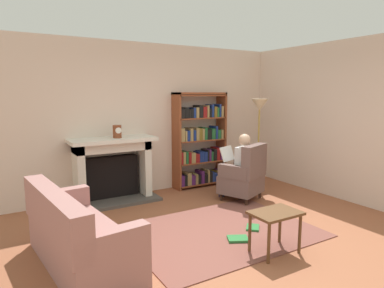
% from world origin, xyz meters
% --- Properties ---
extents(ground, '(14.00, 14.00, 0.00)m').
position_xyz_m(ground, '(0.00, 0.00, 0.00)').
color(ground, '#985638').
extents(back_wall, '(5.60, 0.10, 2.70)m').
position_xyz_m(back_wall, '(0.00, 2.55, 1.35)').
color(back_wall, beige).
rests_on(back_wall, ground).
extents(side_wall_right, '(0.10, 5.20, 2.70)m').
position_xyz_m(side_wall_right, '(2.65, 1.25, 1.35)').
color(side_wall_right, beige).
rests_on(side_wall_right, ground).
extents(area_rug, '(2.40, 1.80, 0.01)m').
position_xyz_m(area_rug, '(0.00, 0.30, 0.01)').
color(area_rug, brown).
rests_on(area_rug, ground).
extents(fireplace, '(1.43, 0.64, 1.09)m').
position_xyz_m(fireplace, '(-0.80, 2.30, 0.58)').
color(fireplace, '#4C4742').
rests_on(fireplace, ground).
extents(mantel_clock, '(0.14, 0.14, 0.21)m').
position_xyz_m(mantel_clock, '(-0.74, 2.20, 1.19)').
color(mantel_clock, brown).
rests_on(mantel_clock, fireplace).
extents(bookshelf, '(1.06, 0.32, 1.83)m').
position_xyz_m(bookshelf, '(0.95, 2.33, 0.89)').
color(bookshelf, brown).
rests_on(bookshelf, ground).
extents(armchair_reading, '(0.83, 0.82, 0.97)m').
position_xyz_m(armchair_reading, '(1.14, 1.19, 0.42)').
color(armchair_reading, '#331E14').
rests_on(armchair_reading, ground).
extents(seated_reader, '(0.50, 0.59, 1.14)m').
position_xyz_m(seated_reader, '(1.09, 1.30, 0.62)').
color(seated_reader, silver).
rests_on(seated_reader, ground).
extents(sofa_floral, '(0.91, 1.77, 0.85)m').
position_xyz_m(sofa_floral, '(-1.82, 0.35, 0.32)').
color(sofa_floral, '#A06F6A').
rests_on(sofa_floral, ground).
extents(side_table, '(0.56, 0.39, 0.49)m').
position_xyz_m(side_table, '(0.19, -0.50, 0.41)').
color(side_table, brown).
rests_on(side_table, ground).
extents(scattered_books, '(0.69, 0.46, 0.03)m').
position_xyz_m(scattered_books, '(0.18, 0.03, 0.03)').
color(scattered_books, '#267233').
rests_on(scattered_books, area_rug).
extents(floor_lamp, '(0.32, 0.32, 1.71)m').
position_xyz_m(floor_lamp, '(1.89, 1.70, 1.45)').
color(floor_lamp, '#B7933F').
rests_on(floor_lamp, ground).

